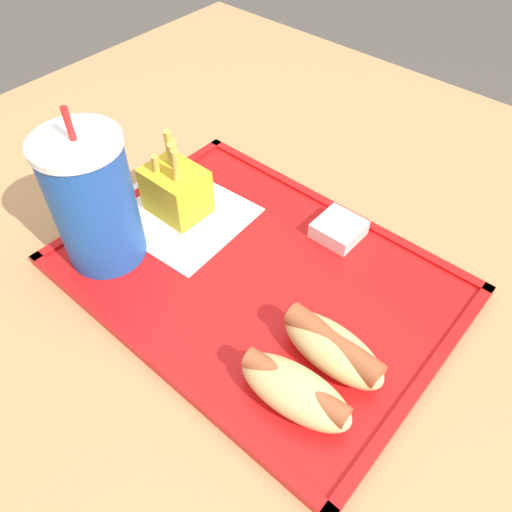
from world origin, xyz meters
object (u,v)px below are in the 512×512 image
hot_dog_far (295,390)px  sauce_cup_mayo (339,229)px  hot_dog_near (333,348)px  fries_carton (176,189)px  soda_cup (93,201)px

hot_dog_far → sauce_cup_mayo: 0.23m
hot_dog_far → hot_dog_near: bearing=-90.0°
fries_carton → sauce_cup_mayo: (-0.18, -0.10, -0.02)m
soda_cup → fries_carton: (-0.01, -0.10, -0.04)m
soda_cup → hot_dog_near: 0.30m
hot_dog_far → fries_carton: size_ratio=1.05×
fries_carton → sauce_cup_mayo: size_ratio=2.10×
sauce_cup_mayo → fries_carton: bearing=28.4°
sauce_cup_mayo → hot_dog_far: bearing=114.4°
fries_carton → sauce_cup_mayo: bearing=-151.6°
hot_dog_far → fries_carton: (0.28, -0.11, 0.01)m
hot_dog_near → hot_dog_far: bearing=90.0°
hot_dog_near → fries_carton: fries_carton is taller
hot_dog_near → sauce_cup_mayo: hot_dog_near is taller
hot_dog_far → sauce_cup_mayo: bearing=-65.6°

